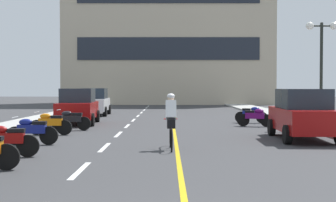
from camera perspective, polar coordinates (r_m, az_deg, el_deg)
ground_plane at (r=25.40m, az=-0.01°, el=-2.54°), size 140.00×140.00×0.00m
curb_left at (r=29.28m, az=-14.26°, el=-1.92°), size 2.40×72.00×0.12m
curb_right at (r=29.29m, az=14.23°, el=-1.92°), size 2.40×72.00×0.12m
lane_dash_1 at (r=10.68m, az=-10.86°, el=-8.41°), size 0.14×2.20×0.01m
lane_dash_2 at (r=14.59m, az=-7.90°, el=-5.69°), size 0.14×2.20×0.01m
lane_dash_3 at (r=18.53m, az=-6.21°, el=-4.11°), size 0.14×2.20×0.01m
lane_dash_4 at (r=22.49m, az=-5.11°, el=-3.09°), size 0.14×2.20×0.01m
lane_dash_5 at (r=26.47m, az=-4.35°, el=-2.37°), size 0.14×2.20×0.01m
lane_dash_6 at (r=30.45m, az=-3.78°, el=-1.84°), size 0.14×2.20×0.01m
lane_dash_7 at (r=34.44m, az=-3.35°, el=-1.43°), size 0.14×2.20×0.01m
lane_dash_8 at (r=38.43m, az=-3.01°, el=-1.11°), size 0.14×2.20×0.01m
lane_dash_9 at (r=42.42m, az=-2.73°, el=-0.85°), size 0.14×2.20×0.01m
lane_dash_10 at (r=46.41m, az=-2.50°, el=-0.63°), size 0.14×2.20×0.01m
lane_dash_11 at (r=50.40m, az=-2.30°, el=-0.45°), size 0.14×2.20×0.01m
centre_line_yellow at (r=28.39m, az=0.49°, el=-2.09°), size 0.12×66.00×0.01m
office_building at (r=54.24m, az=-0.00°, el=10.34°), size 23.17×8.70×20.09m
street_lamp_mid at (r=22.69m, az=18.39°, el=6.11°), size 1.46×0.36×4.79m
parked_car_near at (r=17.20m, az=16.27°, el=-1.57°), size 2.05×4.26×1.82m
parked_car_mid at (r=23.96m, az=-11.12°, el=-0.64°), size 2.11×4.29×1.82m
parked_car_far at (r=31.46m, az=-9.12°, el=-0.08°), size 2.03×4.25×1.82m
motorcycle_3 at (r=13.09m, az=-19.41°, el=-4.54°), size 1.70×0.60×0.92m
motorcycle_4 at (r=15.67m, az=-16.57°, el=-3.51°), size 1.70×0.60×0.92m
motorcycle_5 at (r=18.70m, az=-14.41°, el=-2.66°), size 1.70×0.60×0.92m
motorcycle_6 at (r=20.49m, az=-11.95°, el=-2.27°), size 1.70×0.60×0.92m
motorcycle_7 at (r=22.46m, az=10.67°, el=-1.92°), size 1.67×0.70×0.92m
motorcycle_8 at (r=24.61m, az=10.23°, el=-1.60°), size 1.68×0.67×0.92m
cyclist_rider at (r=13.94m, az=0.32°, el=-2.36°), size 0.42×1.77×1.71m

